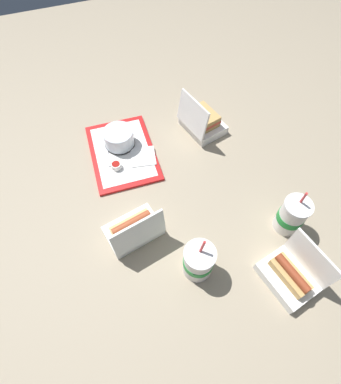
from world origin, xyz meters
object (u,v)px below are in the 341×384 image
object	(u,v)px
ketchup_cup	(116,166)
soda_cup_left	(198,261)
cake_container	(119,138)
food_tray	(123,152)
clamshell_hotdog_back	(290,275)
clamshell_hotdog_corner	(134,229)
soda_cup_front	(292,216)
clamshell_sandwich_right	(202,121)
plastic_fork	(108,156)

from	to	relation	value
ketchup_cup	soda_cup_left	size ratio (longest dim) A/B	0.20
ketchup_cup	cake_container	bearing A→B (deg)	-21.44
soda_cup_left	food_tray	bearing A→B (deg)	10.26
cake_container	soda_cup_left	size ratio (longest dim) A/B	0.64
clamshell_hotdog_back	clamshell_hotdog_corner	bearing A→B (deg)	52.55
cake_container	clamshell_hotdog_corner	size ratio (longest dim) A/B	0.61
cake_container	soda_cup_left	world-z (taller)	soda_cup_left
cake_container	clamshell_hotdog_back	xyz separation A→B (m)	(-0.74, -0.36, -0.01)
food_tray	ketchup_cup	bearing A→B (deg)	149.22
ketchup_cup	clamshell_hotdog_corner	world-z (taller)	clamshell_hotdog_corner
soda_cup_front	soda_cup_left	size ratio (longest dim) A/B	1.04
ketchup_cup	soda_cup_left	xyz separation A→B (m)	(-0.49, -0.15, 0.04)
food_tray	clamshell_hotdog_back	xyz separation A→B (m)	(-0.70, -0.37, 0.03)
cake_container	ketchup_cup	bearing A→B (deg)	158.56
clamshell_hotdog_back	food_tray	bearing A→B (deg)	27.63
food_tray	soda_cup_front	xyz separation A→B (m)	(-0.53, -0.47, 0.07)
ketchup_cup	clamshell_hotdog_corner	bearing A→B (deg)	177.45
clamshell_hotdog_corner	clamshell_sandwich_right	xyz separation A→B (m)	(0.39, -0.43, 0.00)
ketchup_cup	soda_cup_front	distance (m)	0.68
cake_container	clamshell_hotdog_corner	xyz separation A→B (m)	(-0.42, 0.06, -0.01)
cake_container	clamshell_hotdog_back	distance (m)	0.83
food_tray	soda_cup_front	world-z (taller)	soda_cup_front
plastic_fork	soda_cup_front	distance (m)	0.75
plastic_fork	soda_cup_left	xyz separation A→B (m)	(-0.56, -0.17, 0.06)
food_tray	cake_container	world-z (taller)	cake_container
clamshell_hotdog_corner	clamshell_hotdog_back	distance (m)	0.53
clamshell_hotdog_corner	clamshell_sandwich_right	world-z (taller)	clamshell_sandwich_right
soda_cup_left	clamshell_hotdog_back	bearing A→B (deg)	-116.77
plastic_fork	clamshell_hotdog_back	bearing A→B (deg)	-143.46
ketchup_cup	soda_cup_front	size ratio (longest dim) A/B	0.19
clamshell_sandwich_right	clamshell_hotdog_back	world-z (taller)	clamshell_sandwich_right
soda_cup_front	clamshell_hotdog_corner	bearing A→B (deg)	73.69
plastic_fork	clamshell_hotdog_back	size ratio (longest dim) A/B	0.55
clamshell_hotdog_corner	food_tray	bearing A→B (deg)	-8.71
food_tray	clamshell_hotdog_corner	xyz separation A→B (m)	(-0.38, 0.06, 0.03)
ketchup_cup	clamshell_hotdog_back	size ratio (longest dim) A/B	0.20
cake_container	soda_cup_left	xyz separation A→B (m)	(-0.61, -0.10, 0.02)
cake_container	plastic_fork	distance (m)	0.09
clamshell_sandwich_right	soda_cup_front	xyz separation A→B (m)	(-0.55, -0.10, 0.03)
food_tray	plastic_fork	bearing A→B (deg)	94.83
clamshell_sandwich_right	cake_container	bearing A→B (deg)	85.79
clamshell_hotdog_corner	soda_cup_left	distance (m)	0.25
clamshell_sandwich_right	plastic_fork	bearing A→B (deg)	93.01
plastic_fork	clamshell_sandwich_right	xyz separation A→B (m)	(0.02, -0.43, 0.03)
plastic_fork	soda_cup_front	size ratio (longest dim) A/B	0.52
food_tray	clamshell_hotdog_back	size ratio (longest dim) A/B	1.92
ketchup_cup	clamshell_sandwich_right	distance (m)	0.42
plastic_fork	clamshell_hotdog_corner	bearing A→B (deg)	-174.20
clamshell_hotdog_back	soda_cup_front	distance (m)	0.20
clamshell_sandwich_right	soda_cup_front	distance (m)	0.55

